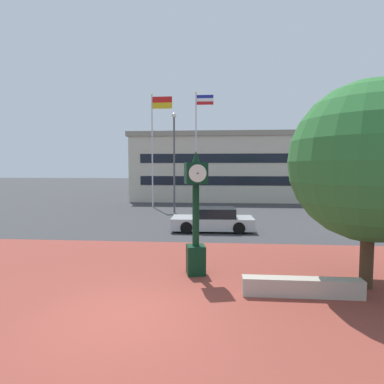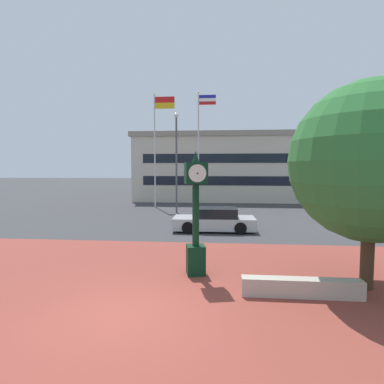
# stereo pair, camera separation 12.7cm
# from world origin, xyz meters

# --- Properties ---
(ground_plane) EXTENTS (200.00, 200.00, 0.00)m
(ground_plane) POSITION_xyz_m (0.00, 0.00, 0.00)
(ground_plane) COLOR #38383A
(plaza_brick_paving) EXTENTS (44.00, 11.58, 0.01)m
(plaza_brick_paving) POSITION_xyz_m (0.00, 1.79, 0.00)
(plaza_brick_paving) COLOR brown
(plaza_brick_paving) RESTS_ON ground
(planter_wall) EXTENTS (3.20, 0.42, 0.50)m
(planter_wall) POSITION_xyz_m (4.47, 1.55, 0.25)
(planter_wall) COLOR #ADA393
(planter_wall) RESTS_ON ground
(street_clock) EXTENTS (0.82, 0.85, 4.02)m
(street_clock) POSITION_xyz_m (1.47, 3.14, 1.98)
(street_clock) COLOR black
(street_clock) RESTS_ON ground
(plaza_tree) EXTENTS (4.89, 4.55, 5.93)m
(plaza_tree) POSITION_xyz_m (6.74, 2.52, 3.55)
(plaza_tree) COLOR #42301E
(plaza_tree) RESTS_ON ground
(car_street_near) EXTENTS (4.50, 2.05, 1.28)m
(car_street_near) POSITION_xyz_m (1.95, 10.51, 0.57)
(car_street_near) COLOR #B7BABF
(car_street_near) RESTS_ON ground
(flagpole_primary) EXTENTS (1.84, 0.14, 9.90)m
(flagpole_primary) POSITION_xyz_m (-3.36, 20.87, 5.91)
(flagpole_primary) COLOR silver
(flagpole_primary) RESTS_ON ground
(flagpole_secondary) EXTENTS (1.56, 0.14, 9.97)m
(flagpole_secondary) POSITION_xyz_m (0.40, 20.87, 5.71)
(flagpole_secondary) COLOR silver
(flagpole_secondary) RESTS_ON ground
(civic_building) EXTENTS (24.84, 14.82, 7.12)m
(civic_building) POSITION_xyz_m (5.39, 31.94, 3.57)
(civic_building) COLOR beige
(civic_building) RESTS_ON ground
(street_lamp_post) EXTENTS (0.36, 0.36, 7.62)m
(street_lamp_post) POSITION_xyz_m (-1.15, 17.31, 4.58)
(street_lamp_post) COLOR #4C4C51
(street_lamp_post) RESTS_ON ground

